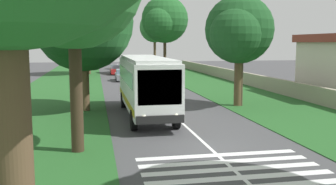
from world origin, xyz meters
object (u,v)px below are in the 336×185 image
at_px(trailing_car_1, 123,75).
at_px(utility_pole, 242,49).
at_px(roadside_tree_left_1, 82,24).
at_px(trailing_car_3, 137,67).
at_px(roadside_tree_right_1, 154,28).
at_px(roadside_tree_left_3, 86,27).
at_px(coach_bus, 145,82).
at_px(roadside_tree_right_0, 238,32).
at_px(trailing_car_0, 157,79).
at_px(trailing_car_2, 116,70).
at_px(roadside_tree_right_3, 163,21).

xyz_separation_m(trailing_car_1, utility_pole, (-20.89, -7.11, 3.51)).
bearing_deg(utility_pole, roadside_tree_left_1, 88.29).
xyz_separation_m(trailing_car_3, utility_pole, (-36.18, -3.64, 3.51)).
bearing_deg(roadside_tree_right_1, roadside_tree_left_3, 128.31).
bearing_deg(roadside_tree_left_1, coach_bus, -125.45).
distance_m(roadside_tree_left_1, roadside_tree_right_0, 10.92).
distance_m(coach_bus, roadside_tree_right_0, 8.11).
bearing_deg(coach_bus, roadside_tree_left_1, 54.55).
relative_size(coach_bus, roadside_tree_right_1, 1.12).
bearing_deg(trailing_car_1, coach_bus, 179.35).
bearing_deg(trailing_car_3, trailing_car_0, 179.86).
distance_m(roadside_tree_left_1, roadside_tree_left_3, 31.16).
bearing_deg(trailing_car_0, coach_bus, 168.47).
xyz_separation_m(trailing_car_1, trailing_car_2, (9.91, 0.24, 0.00)).
height_order(coach_bus, trailing_car_1, coach_bus).
distance_m(roadside_tree_right_1, utility_pole, 40.54).
bearing_deg(roadside_tree_right_3, roadside_tree_left_1, 160.11).
distance_m(trailing_car_2, roadside_tree_right_0, 31.93).
height_order(trailing_car_1, roadside_tree_right_0, roadside_tree_right_0).
xyz_separation_m(trailing_car_1, roadside_tree_right_3, (10.02, -6.89, 7.22)).
xyz_separation_m(trailing_car_1, trailing_car_3, (15.29, -3.47, 0.00)).
xyz_separation_m(trailing_car_2, roadside_tree_right_3, (0.12, -7.13, 7.22)).
xyz_separation_m(trailing_car_0, roadside_tree_right_0, (-15.62, -3.31, 4.76)).
xyz_separation_m(roadside_tree_left_3, roadside_tree_right_3, (-0.56, -11.33, 0.90)).
bearing_deg(roadside_tree_left_3, coach_bus, -172.98).
distance_m(coach_bus, trailing_car_3, 38.83).
bearing_deg(roadside_tree_left_3, roadside_tree_left_1, -179.50).
bearing_deg(trailing_car_0, roadside_tree_right_0, -168.03).
xyz_separation_m(trailing_car_2, roadside_tree_right_1, (9.63, -7.13, 6.54)).
relative_size(trailing_car_0, roadside_tree_right_1, 0.43).
bearing_deg(coach_bus, roadside_tree_left_3, 7.02).
bearing_deg(roadside_tree_right_3, trailing_car_3, 32.98).
distance_m(trailing_car_3, roadside_tree_left_3, 11.17).
xyz_separation_m(coach_bus, trailing_car_2, (33.23, -0.03, -1.48)).
xyz_separation_m(trailing_car_2, utility_pole, (-30.79, -7.36, 3.51)).
xyz_separation_m(trailing_car_0, roadside_tree_right_1, (24.80, -3.47, 6.54)).
xyz_separation_m(trailing_car_1, roadside_tree_right_1, (19.54, -6.89, 6.54)).
xyz_separation_m(coach_bus, roadside_tree_right_1, (42.87, -7.15, 5.06)).
xyz_separation_m(roadside_tree_left_3, utility_pole, (-31.47, -11.56, -2.80)).
distance_m(trailing_car_1, roadside_tree_left_3, 13.10).
bearing_deg(trailing_car_1, roadside_tree_right_0, -162.13).
xyz_separation_m(coach_bus, trailing_car_0, (18.07, -3.69, -1.48)).
distance_m(trailing_car_1, roadside_tree_left_1, 21.60).
relative_size(trailing_car_2, utility_pole, 0.54).
bearing_deg(roadside_tree_left_3, utility_pole, -159.83).
bearing_deg(roadside_tree_right_1, utility_pole, -179.68).
relative_size(coach_bus, trailing_car_2, 2.60).
height_order(roadside_tree_right_1, utility_pole, roadside_tree_right_1).
relative_size(roadside_tree_left_3, roadside_tree_right_1, 1.09).
bearing_deg(trailing_car_2, utility_pole, -166.57).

